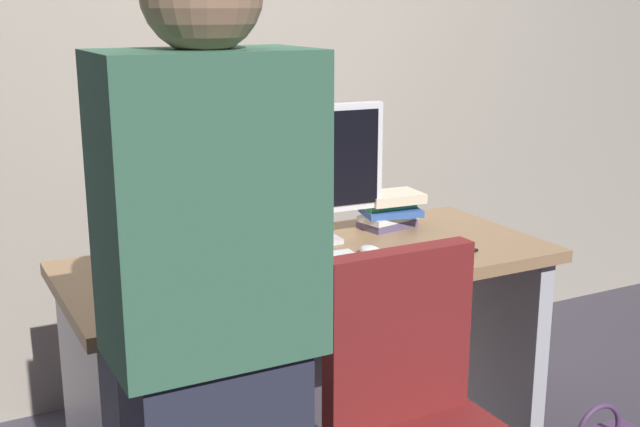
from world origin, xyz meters
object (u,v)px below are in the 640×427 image
Objects in this scene: monitor at (308,167)px; cell_phone at (453,248)px; desk at (313,322)px; keyboard at (293,266)px; person_at_desk at (214,355)px; cup_near_keyboard at (196,280)px; book_stack at (390,209)px; cup_by_monitor at (129,248)px; mouse at (371,251)px.

monitor is 0.54m from cell_phone.
keyboard reaches higher than desk.
desk is 1.03m from person_at_desk.
cup_near_keyboard is (-0.44, -0.18, 0.27)m from desk.
book_stack is at bearing 24.16° from desk.
book_stack reaches higher than keyboard.
cup_by_monitor is at bearing 157.50° from desk.
keyboard is 0.35m from cup_near_keyboard.
monitor reaches higher than keyboard.
cell_phone is at bearing -36.78° from monitor.
cell_phone is at bearing -2.45° from keyboard.
desk is 0.51m from cell_phone.
cell_phone is at bearing 2.13° from cup_near_keyboard.
cup_near_keyboard is at bearing 74.39° from person_at_desk.
person_at_desk is (-0.61, -0.76, 0.32)m from desk.
cup_by_monitor is 0.58× the size of cell_phone.
cell_phone is (0.28, -0.05, -0.01)m from mouse.
book_stack is (1.00, 0.94, -0.03)m from person_at_desk.
cup_near_keyboard is 1.11× the size of cup_by_monitor.
keyboard is at bearing -36.64° from cup_by_monitor.
person_at_desk is 0.61m from cup_near_keyboard.
cell_phone is (0.88, 0.03, -0.04)m from cup_near_keyboard.
keyboard is at bearing -152.16° from book_stack.
keyboard is at bearing -125.65° from monitor.
cell_phone is (0.44, -0.14, 0.23)m from desk.
cell_phone is at bearing -18.06° from desk.
cell_phone is (1.05, 0.62, -0.09)m from person_at_desk.
monitor is 3.76× the size of cell_phone.
desk is 3.59× the size of keyboard.
desk is at bearing -155.84° from book_stack.
cup_near_keyboard is at bearing -157.15° from book_stack.
person_at_desk reaches higher than cell_phone.
book_stack is at bearing 43.18° from person_at_desk.
person_at_desk is 7.21× the size of book_stack.
monitor is 0.38m from keyboard.
person_at_desk reaches higher than desk.
mouse is at bearing -29.06° from desk.
person_at_desk is 1.22m from cell_phone.
cell_phone is at bearing -82.65° from book_stack.
person_at_desk is 1.38m from book_stack.
person_at_desk is at bearing -123.31° from keyboard.
keyboard is at bearing 14.48° from cup_near_keyboard.
mouse is at bearing 8.20° from cup_near_keyboard.
monitor is at bearing 123.93° from cell_phone.
mouse is 0.75m from cup_by_monitor.
cup_near_keyboard is (0.16, 0.59, -0.05)m from person_at_desk.
monitor is 0.39m from book_stack.
monitor is 0.63m from cup_near_keyboard.
mouse is at bearing 149.72° from cell_phone.
person_at_desk is at bearing -128.47° from desk.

